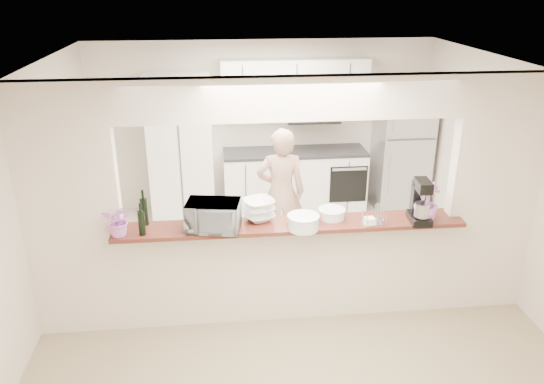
{
  "coord_description": "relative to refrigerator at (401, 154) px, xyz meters",
  "views": [
    {
      "loc": [
        -0.67,
        -4.66,
        3.3
      ],
      "look_at": [
        -0.15,
        0.3,
        1.28
      ],
      "focal_mm": 35.0,
      "sensor_mm": 36.0,
      "label": 1
    }
  ],
  "objects": [
    {
      "name": "floor",
      "position": [
        -2.05,
        -2.65,
        -0.85
      ],
      "size": [
        6.0,
        6.0,
        0.0
      ],
      "primitive_type": "plane",
      "color": "tan",
      "rests_on": "ground"
    },
    {
      "name": "tile_overlay",
      "position": [
        -2.05,
        -1.1,
        -0.84
      ],
      "size": [
        5.0,
        2.9,
        0.01
      ],
      "primitive_type": "cube",
      "color": "beige",
      "rests_on": "floor"
    },
    {
      "name": "partition",
      "position": [
        -2.05,
        -2.65,
        0.63
      ],
      "size": [
        5.0,
        0.15,
        2.5
      ],
      "color": "silver",
      "rests_on": "floor"
    },
    {
      "name": "bar_counter",
      "position": [
        -2.05,
        -2.65,
        -0.27
      ],
      "size": [
        3.4,
        0.38,
        1.09
      ],
      "color": "silver",
      "rests_on": "floor"
    },
    {
      "name": "kitchen_cabinets",
      "position": [
        -2.24,
        0.07,
        0.12
      ],
      "size": [
        3.15,
        0.62,
        2.25
      ],
      "color": "white",
      "rests_on": "floor"
    },
    {
      "name": "refrigerator",
      "position": [
        0.0,
        0.0,
        0.0
      ],
      "size": [
        0.75,
        0.7,
        1.7
      ],
      "primitive_type": "cube",
      "color": "silver",
      "rests_on": "floor"
    },
    {
      "name": "flower_left",
      "position": [
        -3.65,
        -2.8,
        0.4
      ],
      "size": [
        0.35,
        0.33,
        0.31
      ],
      "primitive_type": "imported",
      "rotation": [
        0.0,
        0.0,
        -0.36
      ],
      "color": "#C468B1",
      "rests_on": "bar_counter"
    },
    {
      "name": "wine_bottle_a",
      "position": [
        -3.45,
        -2.8,
        0.36
      ],
      "size": [
        0.06,
        0.06,
        0.32
      ],
      "color": "black",
      "rests_on": "bar_counter"
    },
    {
      "name": "wine_bottle_b",
      "position": [
        -3.45,
        -2.58,
        0.38
      ],
      "size": [
        0.07,
        0.07,
        0.36
      ],
      "color": "black",
      "rests_on": "bar_counter"
    },
    {
      "name": "toaster_oven",
      "position": [
        -2.79,
        -2.75,
        0.38
      ],
      "size": [
        0.55,
        0.42,
        0.28
      ],
      "primitive_type": "imported",
      "rotation": [
        0.0,
        0.0,
        -0.17
      ],
      "color": "#A2A2A7",
      "rests_on": "bar_counter"
    },
    {
      "name": "serving_bowls",
      "position": [
        -2.35,
        -2.6,
        0.35
      ],
      "size": [
        0.37,
        0.37,
        0.21
      ],
      "primitive_type": "imported",
      "rotation": [
        0.0,
        0.0,
        0.36
      ],
      "color": "white",
      "rests_on": "bar_counter"
    },
    {
      "name": "plate_stack_a",
      "position": [
        -1.95,
        -2.84,
        0.31
      ],
      "size": [
        0.3,
        0.3,
        0.14
      ],
      "color": "white",
      "rests_on": "bar_counter"
    },
    {
      "name": "plate_stack_b",
      "position": [
        -1.63,
        -2.62,
        0.29
      ],
      "size": [
        0.27,
        0.27,
        0.09
      ],
      "color": "white",
      "rests_on": "bar_counter"
    },
    {
      "name": "red_bowl",
      "position": [
        -1.85,
        -2.68,
        0.28
      ],
      "size": [
        0.16,
        0.16,
        0.07
      ],
      "primitive_type": "cylinder",
      "color": "maroon",
      "rests_on": "bar_counter"
    },
    {
      "name": "tan_bowl",
      "position": [
        -2.0,
        -2.68,
        0.28
      ],
      "size": [
        0.17,
        0.17,
        0.08
      ],
      "primitive_type": "cylinder",
      "color": "#CCBA90",
      "rests_on": "bar_counter"
    },
    {
      "name": "utensil_caddy",
      "position": [
        -1.25,
        -2.8,
        0.33
      ],
      "size": [
        0.23,
        0.16,
        0.2
      ],
      "color": "silver",
      "rests_on": "bar_counter"
    },
    {
      "name": "stand_mixer",
      "position": [
        -0.8,
        -2.79,
        0.43
      ],
      "size": [
        0.21,
        0.31,
        0.43
      ],
      "color": "black",
      "rests_on": "bar_counter"
    },
    {
      "name": "flower_right",
      "position": [
        -0.75,
        -2.8,
        0.45
      ],
      "size": [
        0.27,
        0.27,
        0.42
      ],
      "primitive_type": "imported",
      "rotation": [
        0.0,
        0.0,
        0.14
      ],
      "color": "#CF6FCD",
      "rests_on": "bar_counter"
    },
    {
      "name": "person",
      "position": [
        -1.97,
        -1.3,
        -0.02
      ],
      "size": [
        0.62,
        0.42,
        1.65
      ],
      "primitive_type": "imported",
      "rotation": [
        0.0,
        0.0,
        3.11
      ],
      "color": "tan",
      "rests_on": "floor"
    }
  ]
}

